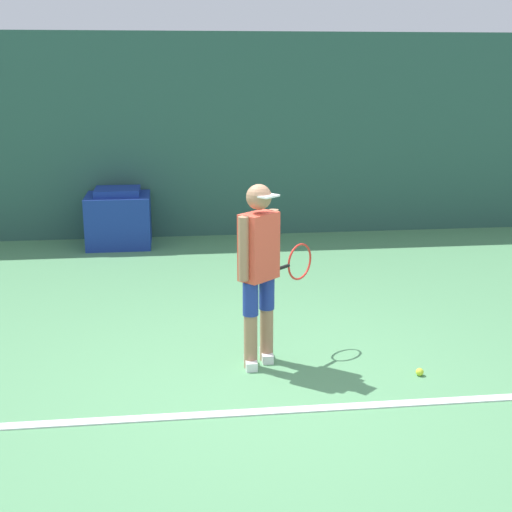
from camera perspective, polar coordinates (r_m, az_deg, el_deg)
ground_plane at (r=6.17m, az=1.11°, el=-10.00°), size 24.00×24.00×0.00m
back_wall at (r=11.11m, az=-2.89°, el=9.53°), size 24.00×0.10×3.10m
court_baseline at (r=5.68m, az=1.91°, el=-12.26°), size 21.60×0.10×0.01m
tennis_player at (r=6.22m, az=0.33°, el=-0.85°), size 0.77×0.71×1.64m
tennis_ball at (r=6.42m, az=12.96°, el=-9.03°), size 0.07×0.07×0.07m
covered_chair at (r=10.77m, az=-10.92°, el=2.96°), size 0.93×0.84×0.86m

